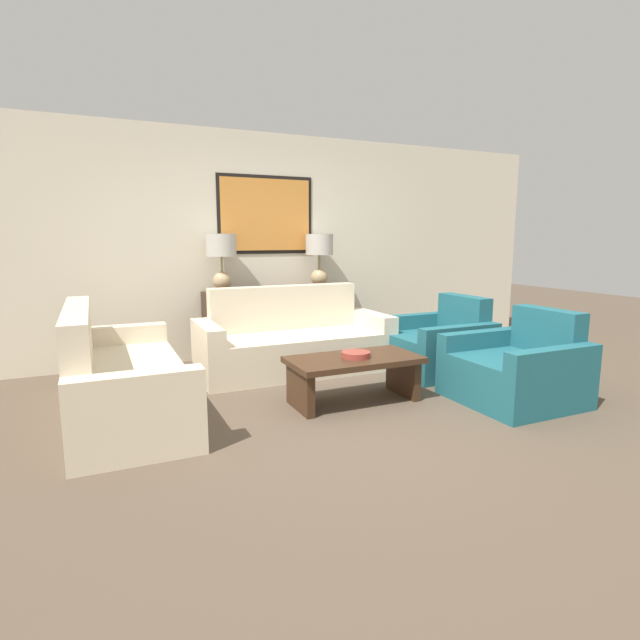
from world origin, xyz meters
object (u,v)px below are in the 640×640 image
at_px(armchair_near_back_wall, 438,346).
at_px(table_lamp_left, 221,255).
at_px(couch_by_side, 121,380).
at_px(coffee_table, 354,369).
at_px(couch_by_back_wall, 294,344).
at_px(decorative_bowl, 356,355).
at_px(table_lamp_right, 319,253).
at_px(armchair_near_camera, 517,371).
at_px(console_table, 274,324).

bearing_deg(armchair_near_back_wall, table_lamp_left, 147.27).
height_order(couch_by_side, armchair_near_back_wall, couch_by_side).
xyz_separation_m(couch_by_side, coffee_table, (1.88, -0.47, 0.00)).
distance_m(couch_by_back_wall, decorative_bowl, 1.23).
bearing_deg(table_lamp_left, couch_by_side, -130.39).
relative_size(table_lamp_right, couch_by_side, 0.32).
relative_size(table_lamp_left, decorative_bowl, 2.60).
relative_size(table_lamp_left, couch_by_side, 0.32).
bearing_deg(decorative_bowl, table_lamp_right, 75.00).
relative_size(couch_by_back_wall, armchair_near_camera, 2.14).
distance_m(console_table, armchair_near_back_wall, 1.93).
distance_m(coffee_table, armchair_near_camera, 1.44).
height_order(table_lamp_right, couch_by_back_wall, table_lamp_right).
bearing_deg(table_lamp_left, decorative_bowl, -69.43).
distance_m(couch_by_back_wall, couch_by_side, 1.93).
height_order(table_lamp_left, decorative_bowl, table_lamp_left).
distance_m(couch_by_side, coffee_table, 1.94).
distance_m(table_lamp_left, armchair_near_camera, 3.30).
distance_m(couch_by_side, armchair_near_back_wall, 3.21).
relative_size(couch_by_back_wall, coffee_table, 1.78).
bearing_deg(couch_by_back_wall, decorative_bowl, -85.29).
bearing_deg(armchair_near_camera, console_table, 120.42).
relative_size(couch_by_side, armchair_near_back_wall, 2.14).
xyz_separation_m(table_lamp_left, table_lamp_right, (1.21, 0.00, 0.00)).
height_order(table_lamp_left, couch_by_back_wall, table_lamp_left).
height_order(couch_by_back_wall, decorative_bowl, couch_by_back_wall).
bearing_deg(coffee_table, armchair_near_back_wall, 22.86).
relative_size(coffee_table, armchair_near_back_wall, 1.20).
distance_m(couch_by_back_wall, coffee_table, 1.21).
xyz_separation_m(coffee_table, decorative_bowl, (0.01, -0.01, 0.13)).
xyz_separation_m(couch_by_back_wall, couch_by_side, (-1.78, -0.73, 0.00)).
bearing_deg(table_lamp_left, console_table, 0.00).
xyz_separation_m(console_table, table_lamp_right, (0.60, 0.00, 0.83)).
xyz_separation_m(table_lamp_left, coffee_table, (0.70, -1.86, -0.94)).
relative_size(decorative_bowl, armchair_near_camera, 0.26).
relative_size(couch_by_side, armchair_near_camera, 2.14).
relative_size(armchair_near_back_wall, armchair_near_camera, 1.00).
relative_size(console_table, decorative_bowl, 6.47).
xyz_separation_m(console_table, armchair_near_back_wall, (1.42, -1.30, -0.14)).
height_order(console_table, couch_by_side, couch_by_side).
relative_size(couch_by_side, decorative_bowl, 8.16).
relative_size(coffee_table, decorative_bowl, 4.57).
distance_m(table_lamp_left, coffee_table, 2.20).
bearing_deg(table_lamp_right, armchair_near_camera, -71.33).
relative_size(table_lamp_left, armchair_near_camera, 0.68).
relative_size(table_lamp_left, table_lamp_right, 1.00).
relative_size(console_table, couch_by_side, 0.79).
distance_m(table_lamp_left, armchair_near_back_wall, 2.60).
distance_m(couch_by_side, decorative_bowl, 1.95).
bearing_deg(coffee_table, couch_by_side, 165.86).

